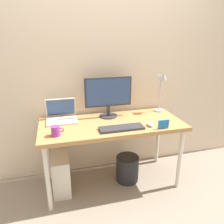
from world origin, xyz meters
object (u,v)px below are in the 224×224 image
at_px(computer_tower, 61,173).
at_px(wastebasket, 127,168).
at_px(coffee_mug, 56,131).
at_px(desk, 112,128).
at_px(monitor, 108,95).
at_px(mouse, 150,124).
at_px(desk_lamp, 162,82).
at_px(laptop, 62,115).
at_px(photo_frame, 164,124).
at_px(keyboard, 122,128).

bearing_deg(computer_tower, wastebasket, -0.91).
relative_size(computer_tower, wastebasket, 1.40).
relative_size(coffee_mug, computer_tower, 0.28).
distance_m(desk, monitor, 0.37).
bearing_deg(mouse, desk_lamp, 51.60).
xyz_separation_m(desk_lamp, coffee_mug, (-1.22, -0.36, -0.31)).
relative_size(laptop, mouse, 3.56).
relative_size(monitor, wastebasket, 1.73).
xyz_separation_m(desk, mouse, (0.35, -0.18, 0.08)).
height_order(desk_lamp, computer_tower, desk_lamp).
bearing_deg(photo_frame, keyboard, 167.36).
height_order(photo_frame, wastebasket, photo_frame).
height_order(desk_lamp, mouse, desk_lamp).
height_order(laptop, coffee_mug, laptop).
bearing_deg(computer_tower, photo_frame, -15.47).
bearing_deg(photo_frame, desk, 148.57).
bearing_deg(photo_frame, desk_lamp, 67.25).
xyz_separation_m(monitor, wastebasket, (0.17, -0.20, -0.84)).
height_order(keyboard, wastebasket, keyboard).
bearing_deg(monitor, wastebasket, -48.80).
xyz_separation_m(photo_frame, wastebasket, (-0.27, 0.27, -0.64)).
xyz_separation_m(desk_lamp, computer_tower, (-1.21, -0.19, -0.89)).
xyz_separation_m(laptop, keyboard, (0.55, -0.39, -0.05)).
xyz_separation_m(keyboard, mouse, (0.30, 0.00, 0.01)).
xyz_separation_m(monitor, desk_lamp, (0.64, 0.00, 0.11)).
bearing_deg(keyboard, photo_frame, -12.64).
bearing_deg(wastebasket, desk_lamp, 23.26).
xyz_separation_m(mouse, wastebasket, (-0.17, 0.18, -0.61)).
relative_size(keyboard, mouse, 4.89).
bearing_deg(wastebasket, photo_frame, -45.20).
height_order(desk_lamp, wastebasket, desk_lamp).
height_order(keyboard, mouse, mouse).
bearing_deg(mouse, computer_tower, 168.42).
height_order(desk_lamp, photo_frame, desk_lamp).
bearing_deg(computer_tower, desk_lamp, 8.79).
relative_size(monitor, desk_lamp, 1.04).
bearing_deg(mouse, monitor, 132.30).
distance_m(monitor, computer_tower, 0.99).
distance_m(monitor, photo_frame, 0.67).
bearing_deg(laptop, coffee_mug, -100.24).
height_order(laptop, desk_lamp, desk_lamp).
bearing_deg(mouse, keyboard, -179.31).
bearing_deg(keyboard, desk_lamp, 32.36).
distance_m(keyboard, computer_tower, 0.84).
xyz_separation_m(keyboard, photo_frame, (0.40, -0.09, 0.04)).
bearing_deg(laptop, keyboard, -35.47).
distance_m(laptop, mouse, 0.94).
relative_size(laptop, keyboard, 0.73).
relative_size(laptop, photo_frame, 2.91).
height_order(monitor, keyboard, monitor).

